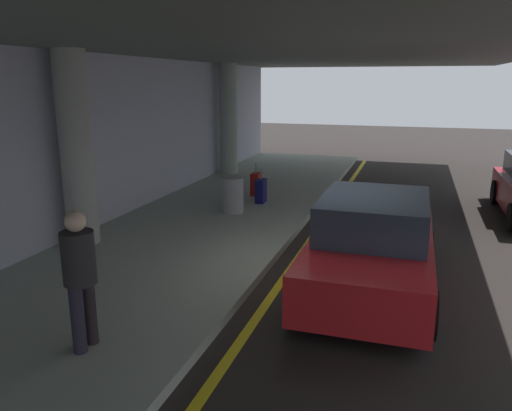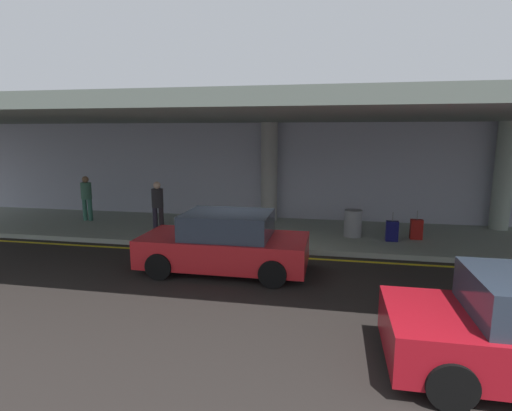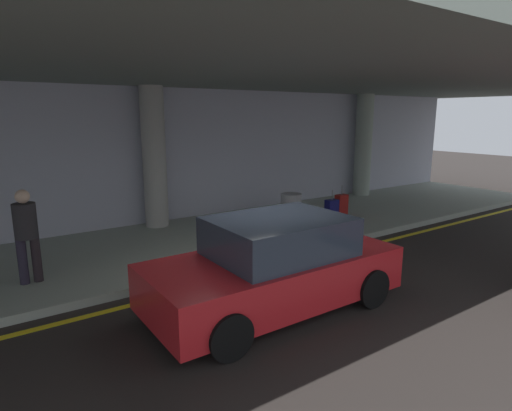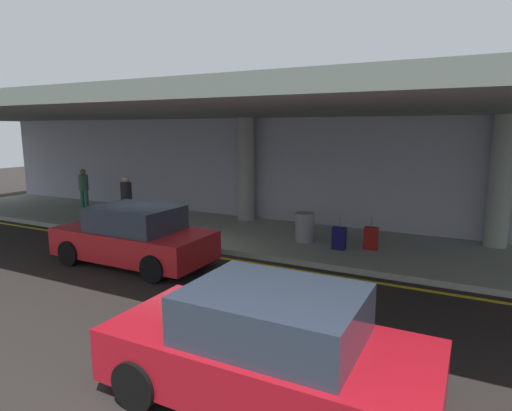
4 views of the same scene
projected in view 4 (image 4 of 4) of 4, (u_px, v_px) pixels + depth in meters
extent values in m
plane|color=black|center=(161.00, 257.00, 11.59)|extent=(60.00, 60.00, 0.00)
cube|color=#98A195|center=(222.00, 231.00, 14.29)|extent=(26.00, 4.20, 0.15)
cube|color=yellow|center=(177.00, 251.00, 12.17)|extent=(26.00, 0.14, 0.01)
cylinder|color=#9E9C96|center=(246.00, 169.00, 15.44)|extent=(0.61, 0.61, 3.65)
cylinder|color=#99A699|center=(501.00, 182.00, 11.83)|extent=(0.61, 0.61, 3.65)
cube|color=slate|center=(212.00, 111.00, 13.18)|extent=(28.00, 13.20, 0.30)
cube|color=#AAADBE|center=(253.00, 170.00, 15.94)|extent=(26.00, 0.30, 3.80)
cube|color=#AD131F|center=(266.00, 361.00, 5.36)|extent=(4.10, 1.80, 0.70)
cube|color=#2D3847|center=(274.00, 314.00, 5.20)|extent=(2.10, 1.60, 0.60)
cylinder|color=black|center=(389.00, 372.00, 5.54)|extent=(0.64, 0.22, 0.64)
cylinder|color=black|center=(212.00, 328.00, 6.76)|extent=(0.64, 0.22, 0.64)
cylinder|color=black|center=(137.00, 384.00, 5.27)|extent=(0.64, 0.22, 0.64)
cube|color=red|center=(134.00, 243.00, 10.95)|extent=(4.10, 1.80, 0.70)
cube|color=#2D3847|center=(136.00, 218.00, 10.79)|extent=(2.10, 1.60, 0.60)
cylinder|color=black|center=(197.00, 250.00, 11.12)|extent=(0.64, 0.22, 0.64)
cylinder|color=black|center=(153.00, 269.00, 9.64)|extent=(0.64, 0.22, 0.64)
cylinder|color=black|center=(119.00, 238.00, 12.34)|extent=(0.64, 0.22, 0.64)
cylinder|color=black|center=(70.00, 253.00, 10.85)|extent=(0.64, 0.22, 0.64)
cylinder|color=#25202F|center=(125.00, 212.00, 15.05)|extent=(0.16, 0.16, 0.82)
cylinder|color=black|center=(130.00, 212.00, 14.95)|extent=(0.16, 0.16, 0.82)
cylinder|color=#242225|center=(126.00, 191.00, 14.87)|extent=(0.38, 0.38, 0.62)
sphere|color=beige|center=(125.00, 179.00, 14.80)|extent=(0.24, 0.24, 0.24)
cylinder|color=#326854|center=(83.00, 200.00, 17.53)|extent=(0.16, 0.16, 0.82)
cylinder|color=#316857|center=(87.00, 200.00, 17.43)|extent=(0.16, 0.16, 0.82)
cylinder|color=#3B6953|center=(83.00, 183.00, 17.35)|extent=(0.38, 0.38, 0.62)
sphere|color=#8C6647|center=(83.00, 172.00, 17.28)|extent=(0.24, 0.24, 0.24)
cube|color=#111254|center=(339.00, 238.00, 11.77)|extent=(0.36, 0.22, 0.62)
cylinder|color=slate|center=(340.00, 222.00, 11.69)|extent=(0.02, 0.02, 0.28)
cube|color=maroon|center=(371.00, 238.00, 11.76)|extent=(0.36, 0.22, 0.62)
cylinder|color=slate|center=(372.00, 222.00, 11.68)|extent=(0.02, 0.02, 0.28)
cylinder|color=gray|center=(305.00, 227.00, 12.59)|extent=(0.56, 0.56, 0.85)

